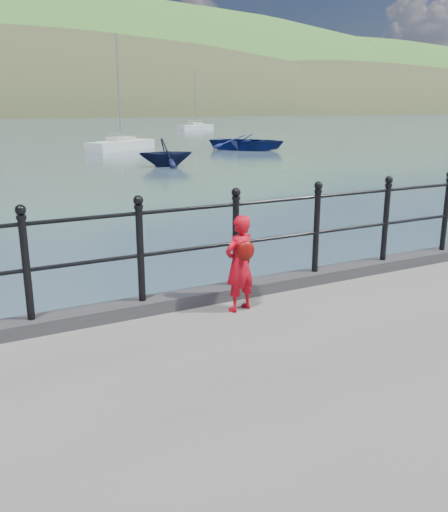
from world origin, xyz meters
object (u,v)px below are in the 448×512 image
railing (190,236)px  child (240,263)px  launch_navy (166,153)px  sailboat_near (121,146)px  sailboat_far (195,127)px  launch_blue (248,142)px

railing → child: (0.41, -0.43, -0.26)m
child → railing: bearing=-60.7°
launch_navy → railing: bearing=170.0°
railing → sailboat_near: size_ratio=2.12×
child → sailboat_far: 72.42m
sailboat_far → launch_navy: bearing=-139.1°
railing → sailboat_near: 36.83m
railing → child: railing is taller
launch_blue → sailboat_far: 36.43m
railing → sailboat_far: 72.20m
child → launch_blue: 36.38m
railing → sailboat_near: sailboat_near is taller
launch_blue → sailboat_far: sailboat_far is taller
launch_blue → sailboat_far: size_ratio=0.68×
sailboat_far → sailboat_near: bearing=-146.1°
child → sailboat_near: bearing=-119.7°
railing → sailboat_far: sailboat_far is taller
railing → launch_navy: railing is taller
launch_navy → sailboat_near: size_ratio=0.34×
launch_blue → launch_navy: bearing=-178.2°
railing → launch_blue: 36.23m
launch_navy → sailboat_far: sailboat_far is taller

